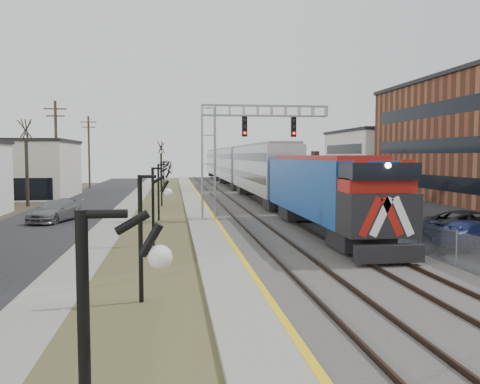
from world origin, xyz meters
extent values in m
cube|color=black|center=(-11.50, 35.00, 0.02)|extent=(7.00, 120.00, 0.04)
cube|color=gray|center=(-7.00, 35.00, 0.04)|extent=(2.00, 120.00, 0.08)
cube|color=#494F2A|center=(-4.00, 35.00, 0.03)|extent=(4.00, 120.00, 0.06)
cube|color=gray|center=(-1.00, 35.00, 0.12)|extent=(2.00, 120.00, 0.24)
cube|color=#595651|center=(4.00, 35.00, 0.10)|extent=(8.00, 120.00, 0.20)
cube|color=black|center=(16.00, 35.00, 0.02)|extent=(16.00, 120.00, 0.04)
cube|color=gold|center=(-0.12, 35.00, 0.24)|extent=(0.24, 120.00, 0.01)
cube|color=#2D2119|center=(1.25, 35.00, 0.28)|extent=(0.08, 120.00, 0.15)
cube|color=#2D2119|center=(2.75, 35.00, 0.28)|extent=(0.08, 120.00, 0.15)
cube|color=#2D2119|center=(4.75, 35.00, 0.28)|extent=(0.08, 120.00, 0.15)
cube|color=#2D2119|center=(6.25, 35.00, 0.28)|extent=(0.08, 120.00, 0.15)
cube|color=#124393|center=(5.50, 19.98, 2.47)|extent=(3.00, 17.00, 4.25)
cube|color=black|center=(5.50, 11.28, 0.70)|extent=(2.80, 0.50, 0.70)
cube|color=#9B9FA6|center=(5.50, 40.28, 3.01)|extent=(3.00, 22.00, 5.33)
cube|color=#9B9FA6|center=(5.50, 63.08, 3.01)|extent=(3.00, 22.00, 5.33)
cube|color=#9B9FA6|center=(5.50, 85.88, 3.01)|extent=(3.00, 22.00, 5.33)
cube|color=gray|center=(-0.50, 28.00, 4.00)|extent=(1.00, 1.00, 8.00)
cube|color=gray|center=(3.50, 28.00, 7.75)|extent=(9.00, 0.80, 0.80)
cube|color=black|center=(2.00, 27.55, 6.60)|extent=(0.35, 0.25, 1.40)
cube|color=black|center=(5.50, 27.55, 6.60)|extent=(0.35, 0.25, 1.40)
cylinder|color=black|center=(-4.00, 8.00, 2.00)|extent=(0.14, 0.14, 4.00)
cylinder|color=black|center=(-4.00, 18.00, 2.00)|extent=(0.14, 0.14, 4.00)
cylinder|color=black|center=(-4.00, 28.00, 2.00)|extent=(0.14, 0.14, 4.00)
cylinder|color=black|center=(-4.00, 38.00, 2.00)|extent=(0.14, 0.14, 4.00)
cylinder|color=black|center=(-4.00, 50.00, 2.00)|extent=(0.14, 0.14, 4.00)
cylinder|color=#4C3823|center=(-14.50, 45.00, 5.00)|extent=(0.28, 0.28, 10.00)
cylinder|color=#4C3823|center=(-14.50, 65.00, 5.00)|extent=(0.28, 0.28, 10.00)
cube|color=gray|center=(8.20, 35.00, 0.80)|extent=(0.04, 120.00, 1.60)
cube|color=beige|center=(-21.00, 50.00, 3.00)|extent=(14.00, 12.00, 6.00)
cube|color=beige|center=(30.00, 65.00, 4.00)|extent=(16.00, 18.00, 8.00)
cylinder|color=#382D23|center=(-16.00, 40.00, 2.97)|extent=(0.30, 0.30, 5.95)
cylinder|color=#382D23|center=(-4.50, 60.00, 2.45)|extent=(0.30, 0.30, 4.90)
imported|color=black|center=(13.17, 17.77, 0.78)|extent=(5.94, 3.38, 1.56)
imported|color=navy|center=(11.76, 15.25, 0.69)|extent=(5.12, 3.52, 1.38)
imported|color=slate|center=(10.61, 34.83, 0.79)|extent=(4.67, 1.95, 1.58)
imported|color=#0D4123|center=(11.29, 43.50, 0.66)|extent=(4.16, 1.89, 1.32)
imported|color=slate|center=(-11.07, 28.46, 0.73)|extent=(3.51, 5.41, 1.46)
imported|color=slate|center=(12.07, 48.17, 0.74)|extent=(4.64, 2.00, 1.48)
camera|label=1|loc=(-3.00, -7.71, 4.59)|focal=38.00mm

